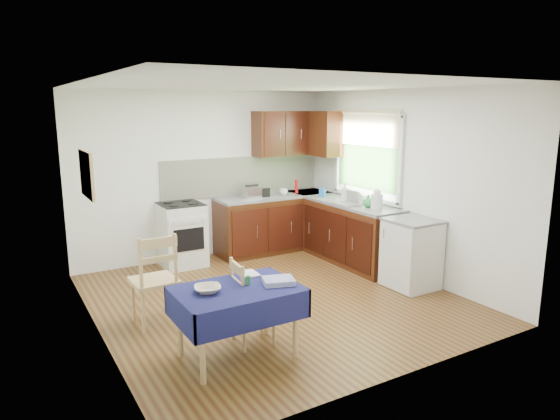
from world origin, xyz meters
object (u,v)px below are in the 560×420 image
chair_far (155,277)px  sandwich_press (258,191)px  dining_table (237,299)px  chair_near (249,300)px  toaster (252,192)px  dish_rack (352,202)px  kettle (377,200)px

chair_far → sandwich_press: size_ratio=3.42×
dining_table → sandwich_press: 3.42m
chair_far → chair_near: chair_far is taller
dining_table → toaster: size_ratio=4.14×
dish_rack → dining_table: bearing=-123.5°
chair_far → sandwich_press: sandwich_press is taller
chair_near → toaster: bearing=-22.4°
toaster → sandwich_press: (0.14, 0.07, -0.01)m
dining_table → chair_far: chair_far is taller
toaster → dish_rack: 1.55m
kettle → toaster: bearing=123.9°
chair_near → kettle: kettle is taller
chair_far → dish_rack: dish_rack is taller
toaster → sandwich_press: 0.16m
chair_near → kettle: (2.49, 1.04, 0.57)m
dining_table → sandwich_press: size_ratio=3.76×
dish_rack → kettle: (0.07, -0.43, 0.10)m
chair_far → kettle: kettle is taller
sandwich_press → dining_table: bearing=-139.5°
dining_table → kettle: bearing=35.8°
dining_table → sandwich_press: bearing=70.2°
chair_far → chair_near: size_ratio=1.19×
sandwich_press → dish_rack: 1.51m
toaster → sandwich_press: bearing=16.9°
chair_far → sandwich_press: bearing=-141.1°
sandwich_press → dish_rack: bearing=-73.4°
chair_far → chair_near: 1.08m
chair_far → chair_near: bearing=125.7°
dish_rack → chair_far: bearing=-144.5°
dining_table → kettle: (2.70, 1.22, 0.46)m
chair_far → kettle: 3.18m
chair_far → dish_rack: 3.15m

